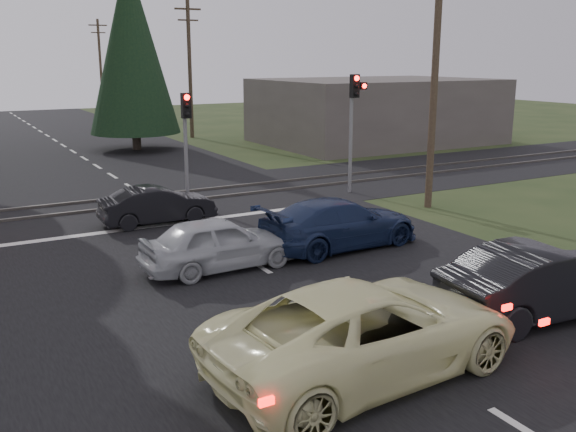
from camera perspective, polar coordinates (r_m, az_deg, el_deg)
ground at (r=14.55m, az=2.51°, el=-7.61°), size 120.00×120.00×0.00m
road at (r=23.27m, az=-10.50°, el=0.45°), size 14.00×100.00×0.01m
rail_corridor at (r=25.13m, az=-11.98°, el=1.37°), size 120.00×8.00×0.01m
stop_line at (r=21.62m, az=-8.95°, el=-0.50°), size 13.00×0.35×0.00m
rail_near at (r=24.37m, az=-11.42°, el=1.12°), size 120.00×0.12×0.10m
rail_far at (r=25.87m, az=-12.51°, el=1.80°), size 120.00×0.12×0.10m
traffic_signal_right at (r=25.68m, az=5.91°, el=9.34°), size 0.68×0.48×4.70m
traffic_signal_center at (r=23.76m, az=-9.03°, el=7.64°), size 0.32×0.48×4.10m
utility_pole_near at (r=23.47m, az=12.92°, el=12.09°), size 1.80×0.26×9.00m
utility_pole_mid at (r=44.35m, az=-8.73°, el=12.99°), size 1.80×0.26×9.00m
utility_pole_far at (r=68.31m, az=-16.34°, el=12.88°), size 1.80×0.26×9.00m
conifer_tree at (r=38.98m, az=-13.76°, el=14.51°), size 5.20×5.20×11.00m
building_right at (r=42.01m, az=7.81°, el=9.25°), size 14.00×10.00×4.00m
cream_coupe at (r=11.23m, az=6.95°, el=-9.99°), size 5.96×3.10×1.61m
dark_hatchback at (r=14.53m, az=21.83°, el=-5.41°), size 4.83×2.02×1.55m
silver_car at (r=16.58m, az=-6.15°, el=-2.42°), size 4.10×1.74×1.38m
blue_sedan at (r=18.41m, az=4.56°, el=-0.67°), size 5.02×2.29×1.42m
dark_car_far at (r=21.48m, az=-11.53°, el=0.94°), size 3.75×1.36×1.23m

